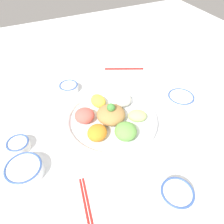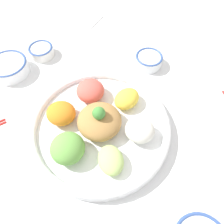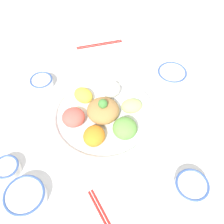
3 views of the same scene
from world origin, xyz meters
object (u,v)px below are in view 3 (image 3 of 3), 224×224
object	(u,v)px
sauce_bowl_far	(191,187)
chopsticks_pair_near	(99,44)
sauce_bowl_dark	(42,82)
salad_platter	(103,115)
sauce_bowl_red	(172,74)
rice_bowl_blue	(25,197)
rice_bowl_plain	(7,168)

from	to	relation	value
sauce_bowl_far	chopsticks_pair_near	xyz separation A→B (m)	(0.70, -0.19, -0.02)
sauce_bowl_dark	salad_platter	bearing A→B (deg)	-161.64
salad_platter	chopsticks_pair_near	xyz separation A→B (m)	(0.33, -0.23, -0.02)
sauce_bowl_red	rice_bowl_blue	world-z (taller)	rice_bowl_blue
rice_bowl_blue	rice_bowl_plain	xyz separation A→B (m)	(0.12, 0.00, -0.00)
salad_platter	sauce_bowl_red	bearing A→B (deg)	-91.18
salad_platter	sauce_bowl_far	distance (m)	0.37
sauce_bowl_far	rice_bowl_blue	bearing A→B (deg)	54.90
rice_bowl_blue	rice_bowl_plain	bearing A→B (deg)	1.82
rice_bowl_blue	rice_bowl_plain	size ratio (longest dim) A/B	1.48
rice_bowl_plain	sauce_bowl_red	bearing A→B (deg)	-92.95
salad_platter	sauce_bowl_dark	world-z (taller)	salad_platter
salad_platter	rice_bowl_blue	size ratio (longest dim) A/B	3.09
sauce_bowl_red	sauce_bowl_dark	distance (m)	0.51
sauce_bowl_red	sauce_bowl_far	distance (m)	0.46
sauce_bowl_dark	chopsticks_pair_near	size ratio (longest dim) A/B	0.45
sauce_bowl_red	chopsticks_pair_near	bearing A→B (deg)	17.59
rice_bowl_plain	sauce_bowl_far	xyz separation A→B (m)	(-0.39, -0.40, 0.01)
sauce_bowl_red	chopsticks_pair_near	distance (m)	0.36
rice_bowl_blue	sauce_bowl_dark	distance (m)	0.44
sauce_bowl_red	sauce_bowl_dark	size ratio (longest dim) A/B	1.33
rice_bowl_blue	salad_platter	bearing A→B (deg)	-75.84
salad_platter	rice_bowl_plain	distance (m)	0.35
sauce_bowl_red	chopsticks_pair_near	xyz separation A→B (m)	(0.34, 0.11, -0.01)
rice_bowl_plain	salad_platter	bearing A→B (deg)	-94.64
sauce_bowl_red	sauce_bowl_dark	bearing A→B (deg)	56.79
sauce_bowl_far	chopsticks_pair_near	distance (m)	0.72
sauce_bowl_dark	rice_bowl_plain	size ratio (longest dim) A/B	1.09
sauce_bowl_far	rice_bowl_plain	bearing A→B (deg)	45.30
rice_bowl_blue	sauce_bowl_far	world-z (taller)	sauce_bowl_far
chopsticks_pair_near	rice_bowl_blue	bearing A→B (deg)	-119.91
sauce_bowl_dark	sauce_bowl_red	bearing A→B (deg)	-123.21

